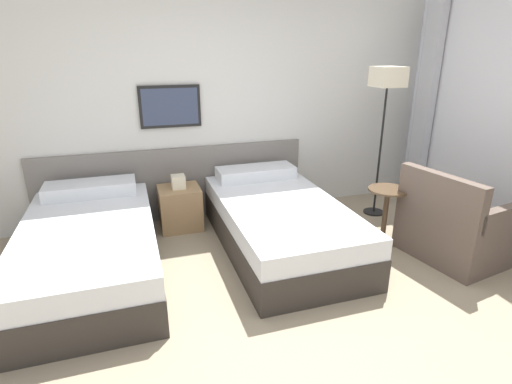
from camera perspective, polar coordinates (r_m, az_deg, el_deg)
The scene contains 8 objects.
ground_plane at distance 3.02m, azimuth 6.36°, elevation -18.27°, with size 16.00×16.00×0.00m, color gray.
wall_headboard at distance 4.53m, azimuth -5.26°, elevation 12.70°, with size 10.00×0.10×2.70m.
bed_near_door at distance 3.72m, azimuth -22.65°, elevation -7.46°, with size 1.08×2.02×0.60m.
bed_near_window at distance 3.92m, azimuth 3.35°, elevation -4.41°, with size 1.08×2.02×0.60m.
nightstand at distance 4.40m, azimuth -10.80°, elevation -2.09°, with size 0.44×0.42×0.59m.
floor_lamp at distance 4.64m, azimuth 18.21°, elevation 14.00°, with size 0.30×0.30×1.67m.
side_table at distance 4.10m, azimuth 18.08°, elevation -2.02°, with size 0.37×0.37×0.58m.
armchair at distance 4.13m, azimuth 26.41°, elevation -4.68°, with size 0.84×0.94×0.85m.
Camera 1 is at (-1.03, -2.14, 1.86)m, focal length 28.00 mm.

